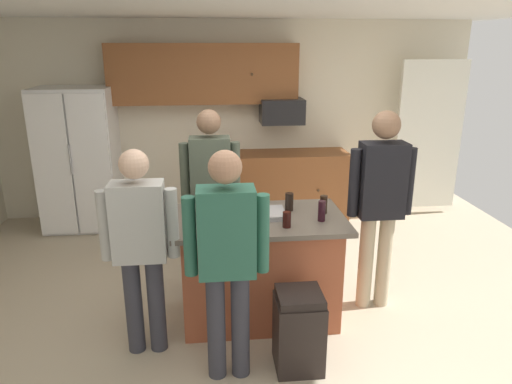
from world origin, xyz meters
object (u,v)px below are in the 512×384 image
at_px(microwave_over_range, 282,111).
at_px(person_guest_left, 380,197).
at_px(serving_tray, 259,214).
at_px(person_elder_center, 140,241).
at_px(tumbler_amber, 210,210).
at_px(refrigerator, 79,159).
at_px(glass_dark_ale, 322,211).
at_px(trash_bin, 299,330).
at_px(glass_pilsner, 289,202).
at_px(glass_stout_tall, 287,220).
at_px(person_host_foreground, 227,253).
at_px(person_guest_by_door, 211,186).
at_px(kitchen_island, 260,267).
at_px(glass_short_whisky, 324,204).

xyz_separation_m(microwave_over_range, person_guest_left, (0.48, -2.41, -0.42)).
xyz_separation_m(person_guest_left, serving_tray, (-1.06, -0.05, -0.09)).
xyz_separation_m(person_elder_center, tumbler_amber, (0.51, 0.40, 0.08)).
xyz_separation_m(refrigerator, person_guest_left, (3.08, -2.29, 0.14)).
height_order(refrigerator, tumbler_amber, refrigerator).
relative_size(glass_dark_ale, trash_bin, 0.28).
distance_m(glass_pilsner, trash_bin, 1.10).
distance_m(person_guest_left, glass_stout_tall, 0.92).
distance_m(refrigerator, trash_bin, 3.85).
bearing_deg(person_host_foreground, person_guest_left, -36.37).
height_order(glass_pilsner, glass_dark_ale, glass_dark_ale).
relative_size(person_guest_left, tumbler_amber, 12.68).
bearing_deg(serving_tray, person_guest_by_door, 119.51).
bearing_deg(kitchen_island, tumbler_amber, 176.51).
height_order(refrigerator, glass_stout_tall, refrigerator).
bearing_deg(glass_short_whisky, person_host_foreground, -137.25).
relative_size(kitchen_island, glass_dark_ale, 8.37).
distance_m(person_host_foreground, person_elder_center, 0.72).
relative_size(glass_short_whisky, trash_bin, 0.25).
distance_m(person_elder_center, glass_dark_ale, 1.43).
relative_size(kitchen_island, person_elder_center, 0.88).
height_order(person_guest_by_door, serving_tray, person_guest_by_door).
bearing_deg(person_host_foreground, serving_tray, 1.24).
distance_m(glass_stout_tall, glass_pilsner, 0.39).
distance_m(glass_stout_tall, glass_short_whisky, 0.46).
bearing_deg(person_host_foreground, refrigerator, 51.43).
relative_size(tumbler_amber, glass_pilsner, 0.91).
distance_m(kitchen_island, glass_stout_tall, 0.60).
distance_m(serving_tray, trash_bin, 1.00).
distance_m(person_host_foreground, glass_pilsner, 1.05).
bearing_deg(glass_stout_tall, person_guest_left, 20.30).
bearing_deg(person_elder_center, glass_short_whisky, -6.08).
xyz_separation_m(microwave_over_range, glass_short_whisky, (-0.02, -2.45, -0.45)).
xyz_separation_m(person_host_foreground, tumbler_amber, (-0.11, 0.76, 0.04)).
bearing_deg(trash_bin, person_elder_center, 164.05).
bearing_deg(serving_tray, refrigerator, 130.85).
height_order(microwave_over_range, tumbler_amber, microwave_over_range).
xyz_separation_m(glass_stout_tall, glass_pilsner, (0.08, 0.38, 0.01)).
bearing_deg(tumbler_amber, microwave_over_range, 68.42).
bearing_deg(microwave_over_range, glass_short_whisky, -90.47).
bearing_deg(glass_stout_tall, person_guest_by_door, 121.40).
relative_size(glass_dark_ale, serving_tray, 0.38).
relative_size(refrigerator, serving_tray, 4.07).
relative_size(person_host_foreground, serving_tray, 3.77).
bearing_deg(glass_pilsner, microwave_over_range, 82.81).
bearing_deg(glass_dark_ale, tumbler_amber, 170.24).
xyz_separation_m(tumbler_amber, glass_dark_ale, (0.90, -0.15, 0.01)).
height_order(person_host_foreground, glass_dark_ale, person_host_foreground).
distance_m(microwave_over_range, tumbler_amber, 2.69).
bearing_deg(refrigerator, person_host_foreground, -60.91).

